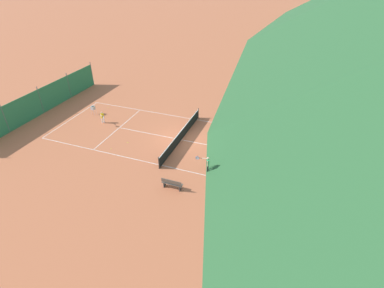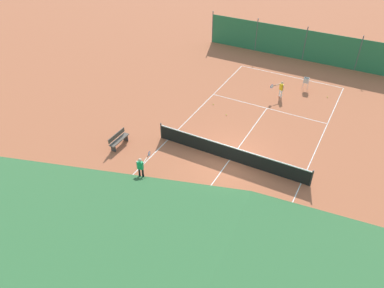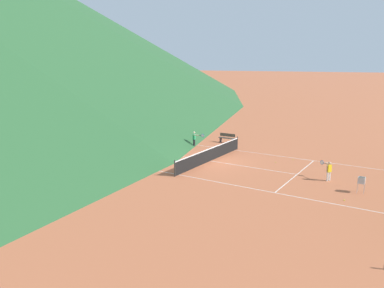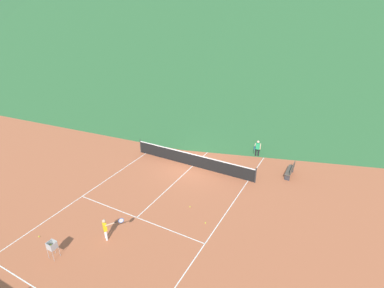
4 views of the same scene
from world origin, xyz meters
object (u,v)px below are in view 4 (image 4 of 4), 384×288
object	(u,v)px
tennis_ball_near_corner	(190,207)
courtside_bench	(290,170)
tennis_ball_far_corner	(172,142)
tennis_ball_by_net_right	(228,115)
player_near_service	(106,228)
ball_hopper	(52,246)
tennis_ball_by_net_left	(39,237)
tennis_net	(193,160)
tennis_ball_mid_court	(205,223)
tennis_ball_service_box	(194,134)
alpine_chalet	(309,32)
player_far_baseline	(257,148)

from	to	relation	value
tennis_ball_near_corner	courtside_bench	size ratio (longest dim) A/B	0.04
tennis_ball_far_corner	tennis_ball_near_corner	xyz separation A→B (m)	(5.53, -6.92, 0.00)
tennis_ball_by_net_right	courtside_bench	world-z (taller)	courtside_bench
player_near_service	ball_hopper	distance (m)	2.42
player_near_service	tennis_ball_by_net_left	bearing A→B (deg)	-153.58
tennis_net	tennis_ball_by_net_right	xyz separation A→B (m)	(-1.77, 10.97, -0.47)
courtside_bench	tennis_ball_mid_court	bearing A→B (deg)	-112.51
tennis_net	player_near_service	distance (m)	8.37
tennis_ball_far_corner	tennis_ball_by_net_left	world-z (taller)	same
ball_hopper	courtside_bench	world-z (taller)	ball_hopper
tennis_net	tennis_ball_mid_court	xyz separation A→B (m)	(3.47, -5.06, -0.47)
tennis_ball_mid_court	courtside_bench	size ratio (longest dim) A/B	0.04
tennis_ball_service_box	tennis_ball_near_corner	size ratio (longest dim) A/B	1.00
tennis_ball_service_box	tennis_ball_near_corner	world-z (taller)	same
tennis_net	alpine_chalet	world-z (taller)	alpine_chalet
tennis_ball_service_box	ball_hopper	distance (m)	15.52
tennis_ball_far_corner	alpine_chalet	world-z (taller)	alpine_chalet
player_far_baseline	tennis_ball_far_corner	distance (m)	7.08
tennis_ball_mid_court	tennis_ball_by_net_right	size ratio (longest dim) A/B	1.00
ball_hopper	tennis_ball_service_box	bearing A→B (deg)	93.93
tennis_ball_service_box	courtside_bench	world-z (taller)	courtside_bench
ball_hopper	alpine_chalet	size ratio (longest dim) A/B	0.07
tennis_net	tennis_ball_service_box	xyz separation A→B (m)	(-2.63, 5.07, -0.47)
courtside_bench	tennis_net	bearing A→B (deg)	-163.55
tennis_ball_near_corner	tennis_ball_by_net_left	world-z (taller)	same
player_near_service	tennis_ball_by_net_left	size ratio (longest dim) A/B	18.10
tennis_ball_by_net_right	ball_hopper	size ratio (longest dim) A/B	0.07
player_far_baseline	tennis_net	bearing A→B (deg)	-135.00
tennis_ball_by_net_left	tennis_ball_far_corner	bearing A→B (deg)	90.46
player_near_service	ball_hopper	world-z (taller)	player_near_service
player_near_service	courtside_bench	size ratio (longest dim) A/B	0.80
player_far_baseline	tennis_ball_far_corner	xyz separation A→B (m)	(-6.99, -0.87, -0.72)
tennis_ball_mid_court	tennis_ball_by_net_right	xyz separation A→B (m)	(-5.24, 16.04, 0.00)
tennis_ball_far_corner	tennis_ball_by_net_right	xyz separation A→B (m)	(1.67, 8.29, 0.00)
player_near_service	alpine_chalet	world-z (taller)	alpine_chalet
tennis_ball_near_corner	player_far_baseline	bearing A→B (deg)	79.39
tennis_ball_mid_court	ball_hopper	world-z (taller)	ball_hopper
tennis_ball_service_box	player_far_baseline	bearing A→B (deg)	-13.76
player_far_baseline	tennis_ball_service_box	distance (m)	6.41
tennis_ball_mid_court	alpine_chalet	world-z (taller)	alpine_chalet
tennis_ball_by_net_right	courtside_bench	xyz separation A→B (m)	(8.12, -9.10, 0.42)
tennis_ball_service_box	courtside_bench	bearing A→B (deg)	-19.62
player_near_service	alpine_chalet	distance (m)	49.88
tennis_ball_by_net_right	ball_hopper	bearing A→B (deg)	-89.44
tennis_net	player_far_baseline	xyz separation A→B (m)	(3.56, 3.56, 0.25)
player_far_baseline	tennis_ball_far_corner	bearing A→B (deg)	-172.88
player_near_service	tennis_net	bearing A→B (deg)	88.19
player_far_baseline	tennis_ball_mid_court	distance (m)	8.65
tennis_ball_service_box	alpine_chalet	world-z (taller)	alpine_chalet
tennis_ball_service_box	tennis_ball_mid_court	bearing A→B (deg)	-58.97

